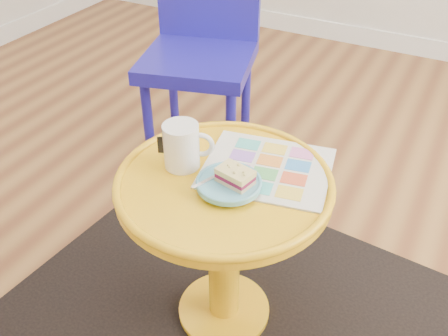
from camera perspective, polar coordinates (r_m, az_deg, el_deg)
The scene contains 10 objects.
floor at distance 2.05m, azimuth -4.18°, elevation -4.48°, with size 4.00×4.00×0.00m, color brown.
room_walls at distance 3.21m, azimuth -10.35°, elevation 12.37°, with size 4.00×4.00×4.00m.
rug at distance 1.69m, azimuth 0.00°, elevation -16.03°, with size 1.30×1.10×0.01m, color black.
side_table at distance 1.40m, azimuth 0.00°, elevation -6.36°, with size 0.57×0.57×0.54m.
chair at distance 2.10m, azimuth -2.50°, elevation 14.53°, with size 0.53×0.53×0.97m.
newspaper at distance 1.34m, azimuth 4.96°, elevation -0.00°, with size 0.33×0.28×0.01m, color silver.
mug at distance 1.32m, azimuth -4.77°, elevation 2.68°, with size 0.13×0.10×0.13m.
plate at distance 1.26m, azimuth 0.57°, elevation -1.81°, with size 0.17×0.17×0.02m.
cake_slice at distance 1.24m, azimuth 1.29°, elevation -0.92°, with size 0.10×0.08×0.04m.
fork at distance 1.27m, azimuth -0.85°, elevation -0.90°, with size 0.07×0.14×0.00m.
Camera 1 is at (0.85, -1.30, 1.34)m, focal length 40.00 mm.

